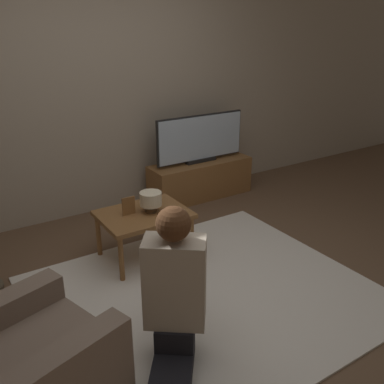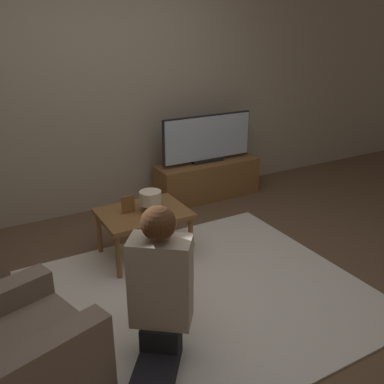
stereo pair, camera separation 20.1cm
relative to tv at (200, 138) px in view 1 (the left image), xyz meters
The scene contains 10 objects.
ground_plane 2.05m from the tv, 122.55° to the right, with size 10.00×10.00×0.00m, color brown.
wall_back 1.24m from the tv, 163.65° to the left, with size 10.00×0.06×2.60m.
rug 2.04m from the tv, 122.55° to the right, with size 2.34×2.03×0.02m.
tv_stand 0.48m from the tv, 90.00° to the right, with size 1.19×0.37×0.42m.
tv is the anchor object (origin of this frame).
coffee_table 1.49m from the tv, 142.47° to the right, with size 0.71×0.54×0.42m.
armchair 3.17m from the tv, 140.66° to the right, with size 1.02×0.92×0.89m.
person_kneeling 2.58m from the tv, 127.11° to the right, with size 0.70×0.81×0.97m.
picture_frame 1.55m from the tv, 145.99° to the right, with size 0.11×0.01×0.15m.
table_lamp 1.43m from the tv, 140.40° to the right, with size 0.18×0.18×0.17m.
Camera 1 is at (-1.51, -2.15, 1.86)m, focal length 40.00 mm.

